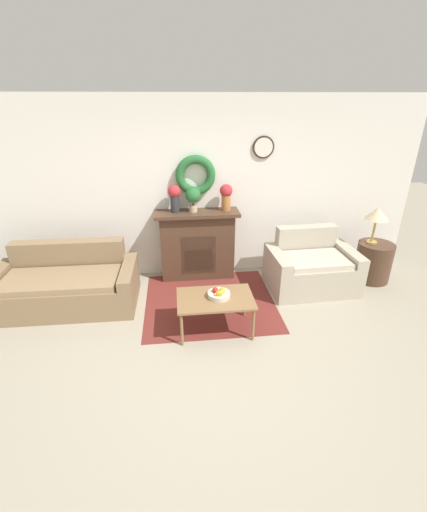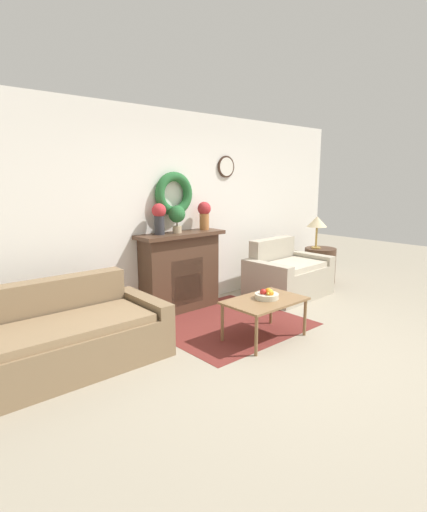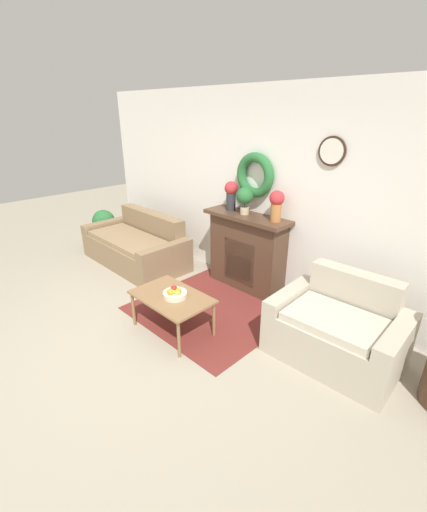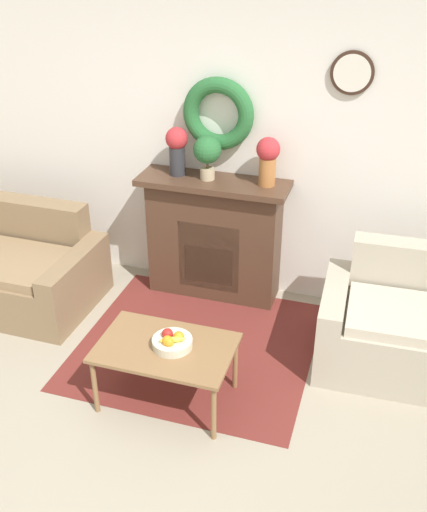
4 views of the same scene
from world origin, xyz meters
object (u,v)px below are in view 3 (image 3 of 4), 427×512
Objects in this scene: loveseat_right at (337,330)px; vase_on_mantel_right at (277,204)px; fruit_bowl at (175,293)px; potted_plant_floor_by_couch at (104,224)px; coffee_table at (172,299)px; potted_plant_on_mantel at (245,197)px; fireplace at (247,251)px; vase_on_mantel_left at (231,194)px; couch_left at (137,246)px.

vase_on_mantel_right is at bearing 153.89° from loveseat_right.
potted_plant_floor_by_couch is at bearing 164.65° from fruit_bowl.
coffee_table is 2.50× the size of potted_plant_on_mantel.
fireplace is 0.84m from vase_on_mantel_left.
loveseat_right is at bearing -24.21° from vase_on_mantel_right.
vase_on_mantel_left is 0.60× the size of potted_plant_floor_by_couch.
vase_on_mantel_right is 0.59× the size of potted_plant_floor_by_couch.
vase_on_mantel_left is (-0.43, 1.45, 0.91)m from coffee_table.
loveseat_right is (3.52, 0.07, 0.02)m from couch_left.
fireplace is 0.98× the size of loveseat_right.
couch_left is at bearing 157.23° from coffee_table.
potted_plant_floor_by_couch reaches higher than fruit_bowl.
coffee_table is (-1.55, -0.90, 0.10)m from loveseat_right.
potted_plant_on_mantel is (-1.71, 0.53, 1.00)m from loveseat_right.
fireplace is at bearing 15.47° from potted_plant_on_mantel.
couch_left reaches higher than fruit_bowl.
vase_on_mantel_right reaches higher than coffee_table.
couch_left is 2.18m from fruit_bowl.
potted_plant_on_mantel is (1.80, 0.60, 1.03)m from couch_left.
potted_plant_on_mantel is 3.16m from potted_plant_floor_by_couch.
potted_plant_floor_by_couch is at bearing 178.34° from loveseat_right.
loveseat_right is 2.29m from vase_on_mantel_left.
vase_on_mantel_left is 0.76m from vase_on_mantel_right.
vase_on_mantel_left is 2.91m from potted_plant_floor_by_couch.
vase_on_mantel_right reaches higher than potted_plant_floor_by_couch.
vase_on_mantel_right is at bearing 78.72° from fruit_bowl.
loveseat_right is at bearing -17.14° from potted_plant_on_mantel.
couch_left is 4.82× the size of vase_on_mantel_right.
fireplace is 1.97m from couch_left.
fireplace is 4.66× the size of fruit_bowl.
fireplace is at bearing 159.99° from loveseat_right.
vase_on_mantel_right is (0.44, 0.01, 0.77)m from fireplace.
potted_plant_on_mantel reaches higher than fireplace.
vase_on_mantel_left is (-0.32, 0.01, 0.77)m from fireplace.
vase_on_mantel_left reaches higher than couch_left.
vase_on_mantel_left reaches higher than potted_plant_on_mantel.
vase_on_mantel_left is (-1.98, 0.55, 1.01)m from loveseat_right.
vase_on_mantel_left is at bearing 22.78° from couch_left.
coffee_table is at bearing -85.69° from fireplace.
coffee_table is (0.11, -1.44, -0.14)m from fireplace.
vase_on_mantel_right reaches higher than potted_plant_on_mantel.
fruit_bowl is (2.01, -0.82, 0.21)m from couch_left.
fruit_bowl is 0.69× the size of vase_on_mantel_right.
potted_plant_floor_by_couch is (-2.97, -0.55, -0.92)m from potted_plant_on_mantel.
couch_left is (-1.86, -0.62, -0.26)m from fireplace.
vase_on_mantel_left is at bearing 180.00° from vase_on_mantel_right.
coffee_table is 1.76m from vase_on_mantel_left.
vase_on_mantel_left reaches higher than vase_on_mantel_right.
vase_on_mantel_right is 1.07× the size of potted_plant_on_mantel.
fireplace is 3.44× the size of potted_plant_on_mantel.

